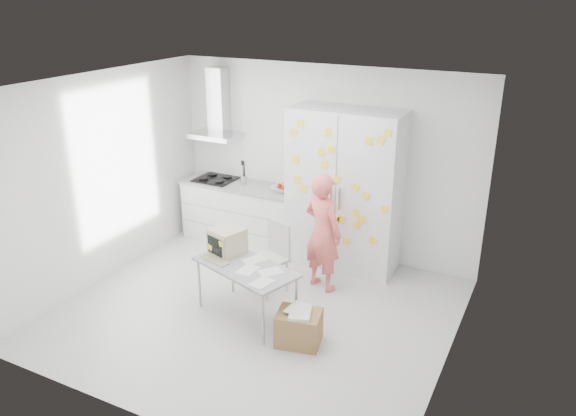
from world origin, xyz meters
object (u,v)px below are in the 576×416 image
at_px(person, 323,232).
at_px(cardboard_box, 299,327).
at_px(chair, 272,253).
at_px(desk, 234,252).

height_order(person, cardboard_box, person).
xyz_separation_m(person, chair, (-0.54, -0.34, -0.25)).
height_order(person, chair, person).
distance_m(person, desk, 1.19).
bearing_deg(cardboard_box, desk, 162.52).
relative_size(desk, chair, 1.49).
height_order(chair, cardboard_box, chair).
relative_size(person, chair, 1.68).
bearing_deg(person, cardboard_box, 121.58).
bearing_deg(chair, cardboard_box, -28.16).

